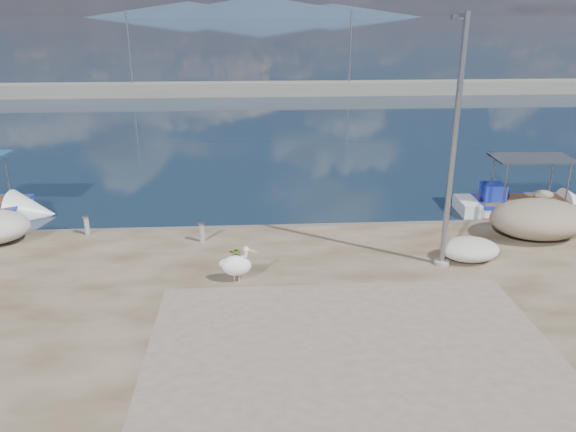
{
  "coord_description": "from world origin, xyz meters",
  "views": [
    {
      "loc": [
        -1.06,
        -13.07,
        7.53
      ],
      "look_at": [
        0.0,
        3.8,
        1.3
      ],
      "focal_mm": 35.0,
      "sensor_mm": 36.0,
      "label": 1
    }
  ],
  "objects_px": {
    "lamp_post": "(453,154)",
    "boat_right": "(523,207)",
    "bollard_near": "(202,231)",
    "pelican": "(237,265)"
  },
  "relations": [
    {
      "from": "pelican",
      "to": "bollard_near",
      "type": "height_order",
      "value": "pelican"
    },
    {
      "from": "boat_right",
      "to": "pelican",
      "type": "relative_size",
      "value": 4.87
    },
    {
      "from": "lamp_post",
      "to": "bollard_near",
      "type": "height_order",
      "value": "lamp_post"
    },
    {
      "from": "boat_right",
      "to": "lamp_post",
      "type": "height_order",
      "value": "lamp_post"
    },
    {
      "from": "boat_right",
      "to": "pelican",
      "type": "xyz_separation_m",
      "value": [
        -11.12,
        -6.35,
        0.8
      ]
    },
    {
      "from": "bollard_near",
      "to": "pelican",
      "type": "bearing_deg",
      "value": -67.77
    },
    {
      "from": "lamp_post",
      "to": "boat_right",
      "type": "bearing_deg",
      "value": 47.18
    },
    {
      "from": "lamp_post",
      "to": "bollard_near",
      "type": "bearing_deg",
      "value": 163.56
    },
    {
      "from": "pelican",
      "to": "bollard_near",
      "type": "relative_size",
      "value": 1.7
    },
    {
      "from": "pelican",
      "to": "bollard_near",
      "type": "xyz_separation_m",
      "value": [
        -1.19,
        2.91,
        -0.14
      ]
    }
  ]
}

